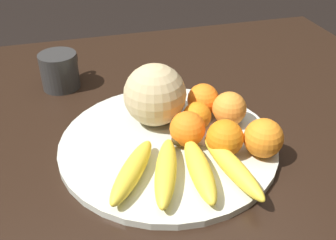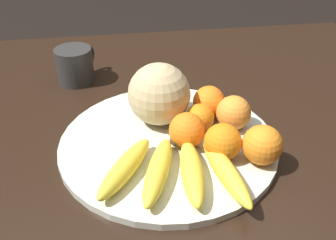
% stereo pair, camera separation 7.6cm
% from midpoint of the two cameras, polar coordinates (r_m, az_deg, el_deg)
% --- Properties ---
extents(kitchen_table, '(1.48, 1.18, 0.76)m').
position_cam_midpoint_polar(kitchen_table, '(0.88, -6.20, -7.14)').
color(kitchen_table, black).
rests_on(kitchen_table, ground_plane).
extents(fruit_bowl, '(0.44, 0.44, 0.01)m').
position_cam_midpoint_polar(fruit_bowl, '(0.80, -2.75, -3.47)').
color(fruit_bowl, beige).
rests_on(fruit_bowl, kitchen_table).
extents(melon, '(0.13, 0.13, 0.13)m').
position_cam_midpoint_polar(melon, '(0.82, -4.59, 3.58)').
color(melon, tan).
rests_on(melon, fruit_bowl).
extents(banana_bunch, '(0.27, 0.22, 0.04)m').
position_cam_midpoint_polar(banana_bunch, '(0.70, -1.12, -7.23)').
color(banana_bunch, '#473819').
rests_on(banana_bunch, fruit_bowl).
extents(orange_front_left, '(0.07, 0.07, 0.07)m').
position_cam_midpoint_polar(orange_front_left, '(0.74, 5.36, -2.73)').
color(orange_front_left, orange).
rests_on(orange_front_left, fruit_bowl).
extents(orange_front_right, '(0.07, 0.07, 0.07)m').
position_cam_midpoint_polar(orange_front_right, '(0.83, 6.30, 1.56)').
color(orange_front_right, orange).
rests_on(orange_front_right, fruit_bowl).
extents(orange_mid_center, '(0.07, 0.07, 0.07)m').
position_cam_midpoint_polar(orange_mid_center, '(0.76, -0.01, -1.40)').
color(orange_mid_center, orange).
rests_on(orange_mid_center, fruit_bowl).
extents(orange_back_left, '(0.06, 0.06, 0.06)m').
position_cam_midpoint_polar(orange_back_left, '(0.81, 1.56, 0.50)').
color(orange_back_left, orange).
rests_on(orange_back_left, fruit_bowl).
extents(orange_back_right, '(0.08, 0.08, 0.08)m').
position_cam_midpoint_polar(orange_back_right, '(0.75, 10.88, -2.69)').
color(orange_back_right, orange).
rests_on(orange_back_right, fruit_bowl).
extents(orange_top_small, '(0.07, 0.07, 0.07)m').
position_cam_midpoint_polar(orange_top_small, '(0.86, 2.60, 2.92)').
color(orange_top_small, orange).
rests_on(orange_top_small, fruit_bowl).
extents(produce_tag, '(0.09, 0.09, 0.00)m').
position_cam_midpoint_polar(produce_tag, '(0.81, 3.71, -2.03)').
color(produce_tag, white).
rests_on(produce_tag, fruit_bowl).
extents(ceramic_mug, '(0.10, 0.12, 0.09)m').
position_cam_midpoint_polar(ceramic_mug, '(1.04, -17.46, 6.84)').
color(ceramic_mug, '#2D2D2D').
rests_on(ceramic_mug, kitchen_table).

